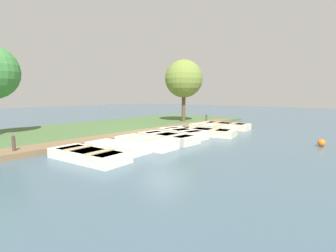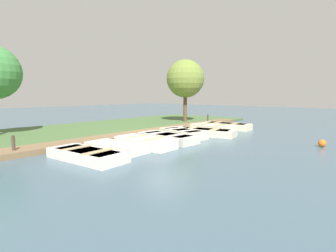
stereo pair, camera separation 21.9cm
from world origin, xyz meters
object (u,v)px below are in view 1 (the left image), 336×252
rowboat_3 (168,138)px  buoy (321,143)px  park_tree_left (184,79)px  rowboat_7 (225,126)px  rowboat_1 (118,147)px  mooring_post_near (14,146)px  rowboat_4 (182,133)px  rowboat_2 (146,142)px  rowboat_6 (212,128)px  rowboat_5 (203,132)px  mooring_post_far (206,120)px  rowboat_0 (89,155)px

rowboat_3 → buoy: (5.89, 3.37, -0.03)m
rowboat_3 → park_tree_left: size_ratio=0.61×
rowboat_7 → rowboat_1: bearing=-95.5°
rowboat_7 → mooring_post_near: size_ratio=4.00×
rowboat_4 → mooring_post_near: mooring_post_near is taller
rowboat_2 → rowboat_7: size_ratio=0.86×
rowboat_4 → park_tree_left: bearing=138.0°
rowboat_1 → rowboat_6: (-0.11, 7.49, 0.04)m
buoy → rowboat_2: bearing=-138.9°
rowboat_7 → park_tree_left: size_ratio=0.64×
park_tree_left → mooring_post_near: bearing=-81.0°
rowboat_1 → rowboat_4: rowboat_4 is taller
rowboat_5 → mooring_post_far: bearing=108.0°
rowboat_1 → mooring_post_far: 10.40m
rowboat_6 → mooring_post_near: size_ratio=3.63×
rowboat_3 → buoy: size_ratio=9.44×
rowboat_4 → park_tree_left: 7.77m
rowboat_1 → rowboat_4: size_ratio=0.95×
rowboat_4 → rowboat_1: bearing=-77.0°
rowboat_5 → rowboat_6: (-0.43, 1.68, 0.02)m
rowboat_0 → rowboat_3: (-0.20, 4.50, 0.01)m
rowboat_0 → mooring_post_near: mooring_post_near is taller
rowboat_5 → rowboat_6: bearing=92.8°
mooring_post_near → park_tree_left: size_ratio=0.16×
mooring_post_near → rowboat_2: bearing=60.5°
rowboat_4 → buoy: (6.12, 1.92, -0.06)m
rowboat_1 → rowboat_7: bearing=85.6°
mooring_post_near → rowboat_0: bearing=30.3°
mooring_post_near → rowboat_7: bearing=79.7°
rowboat_3 → mooring_post_far: mooring_post_far is taller
rowboat_1 → buoy: size_ratio=8.34×
rowboat_0 → mooring_post_near: bearing=-155.0°
rowboat_6 → buoy: size_ratio=8.93×
rowboat_4 → rowboat_5: (0.40, 1.40, -0.03)m
rowboat_4 → buoy: bearing=29.4°
rowboat_4 → mooring_post_far: bearing=121.7°
rowboat_4 → park_tree_left: size_ratio=0.57×
rowboat_2 → mooring_post_far: size_ratio=3.45×
rowboat_2 → mooring_post_far: bearing=103.7°
mooring_post_near → rowboat_3: bearing=68.9°
rowboat_0 → mooring_post_far: size_ratio=3.90×
park_tree_left → rowboat_5: bearing=-43.5°
rowboat_2 → rowboat_4: bearing=95.1°
rowboat_4 → mooring_post_far: 6.12m
rowboat_5 → mooring_post_near: size_ratio=4.62×
rowboat_1 → park_tree_left: bearing=108.5°
rowboat_3 → mooring_post_far: 7.57m
rowboat_7 → mooring_post_far: 2.48m
rowboat_2 → rowboat_5: rowboat_2 is taller
mooring_post_far → park_tree_left: (-2.08, -0.05, 3.07)m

